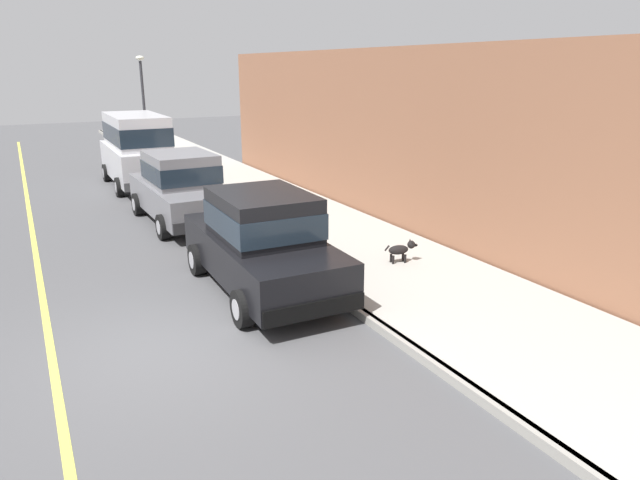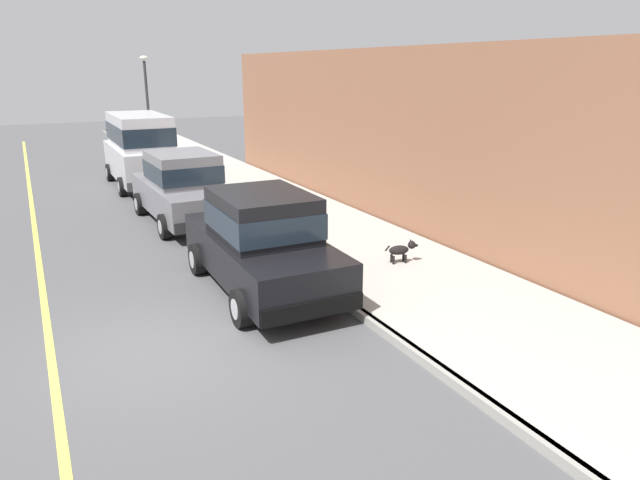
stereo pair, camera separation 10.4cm
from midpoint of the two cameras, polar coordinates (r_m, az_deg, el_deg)
The scene contains 11 objects.
ground_plane at distance 9.26m, azimuth -14.70°, elevation -10.14°, with size 80.00×80.00×0.00m, color #4C4C4F.
curb at distance 10.27m, azimuth 3.01°, elevation -6.38°, with size 0.16×64.00×0.14m, color gray.
sidewalk at distance 11.22m, azimuth 11.02°, elevation -4.62°, with size 3.60×64.00×0.14m, color #A8A59E.
lane_centre_line at distance 9.13m, azimuth -24.72°, elevation -11.62°, with size 0.12×57.60×0.01m, color #E0D64C.
car_black_sedan at distance 10.80m, azimuth -5.51°, elevation -0.08°, with size 2.09×4.63×1.92m.
car_grey_sedan at distance 16.04m, azimuth -13.27°, elevation 5.15°, with size 2.13×4.65×1.92m.
car_silver_van at distance 21.46m, azimuth -17.26°, elevation 8.84°, with size 2.16×4.91×2.52m.
dog_black at distance 12.19m, azimuth 8.37°, elevation -0.93°, with size 0.75×0.29×0.49m.
fire_hydrant at distance 13.52m, azimuth -3.33°, elevation 1.21°, with size 0.34×0.24×0.72m.
street_lamp at distance 27.22m, azimuth -16.71°, elevation 13.64°, with size 0.36×0.36×4.42m.
building_facade at distance 16.08m, azimuth 5.83°, elevation 10.27°, with size 0.50×20.00×4.59m, color #8C5B42.
Camera 2 is at (-1.52, -8.17, 4.12)m, focal length 32.22 mm.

